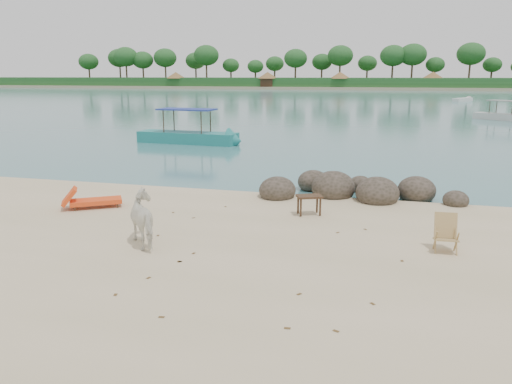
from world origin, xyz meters
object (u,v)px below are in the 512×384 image
side_table (309,206)px  boulders (351,190)px  deck_chair (446,235)px  boat_near (187,114)px  lounge_chair (96,199)px  cow (147,220)px

side_table → boulders: bearing=46.1°
deck_chair → boat_near: (-12.60, 15.90, 1.20)m
boulders → boat_near: (-10.21, 11.09, 1.40)m
side_table → deck_chair: (3.36, -2.22, 0.14)m
boulders → lounge_chair: size_ratio=3.51×
lounge_chair → deck_chair: (9.53, -1.43, 0.14)m
cow → side_table: 4.69m
lounge_chair → side_table: bearing=-25.4°
cow → lounge_chair: 3.96m
cow → lounge_chair: cow is taller
lounge_chair → boat_near: size_ratio=0.27×
deck_chair → boat_near: size_ratio=0.12×
lounge_chair → boat_near: (-3.06, 14.47, 1.34)m
boat_near → boulders: bearing=-43.5°
boulders → deck_chair: bearing=-63.6°
lounge_chair → boat_near: bearing=69.2°
cow → deck_chair: cow is taller
side_table → deck_chair: bearing=-56.7°
side_table → lounge_chair: side_table is taller
deck_chair → cow: bearing=-172.5°
lounge_chair → cow: bearing=-74.0°
boulders → deck_chair: deck_chair is taller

